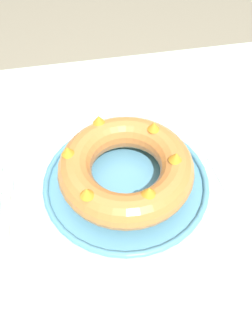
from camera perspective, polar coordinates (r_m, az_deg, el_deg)
ground_plane at (r=1.35m, az=1.07°, el=-22.24°), size 8.00×8.00×0.00m
dining_table at (r=0.76m, az=1.79°, el=-7.72°), size 1.20×0.95×0.75m
serving_dish at (r=0.67m, az=-0.00°, el=-2.28°), size 0.34×0.34×0.02m
bundt_cake at (r=0.64m, az=-0.01°, el=0.04°), size 0.27×0.27×0.08m
fork at (r=0.69m, az=-19.99°, el=-5.71°), size 0.02×0.19×0.01m
cake_knife at (r=0.67m, az=-17.69°, el=-6.71°), size 0.02×0.18×0.01m
napkin at (r=0.75m, az=20.43°, el=0.00°), size 0.15×0.11×0.00m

